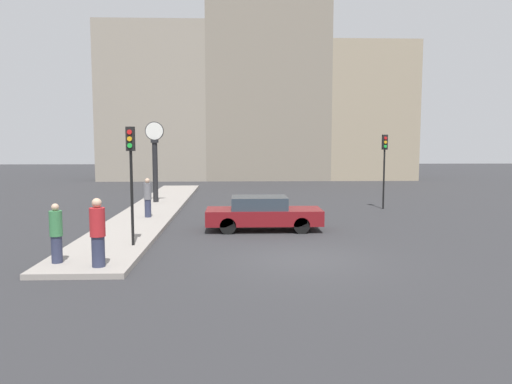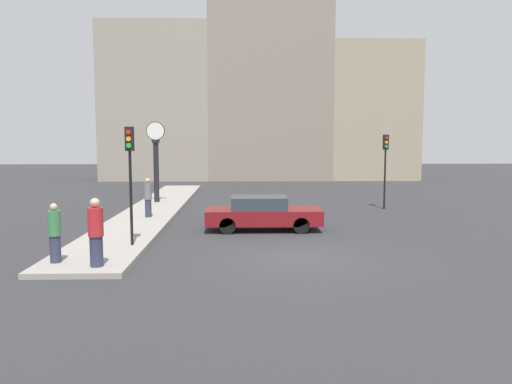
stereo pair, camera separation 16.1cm
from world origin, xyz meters
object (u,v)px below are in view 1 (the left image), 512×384
object	(u,v)px
sedan_car	(263,213)
pedestrian_red_top	(98,233)
traffic_light_near	(131,161)
street_clock	(155,161)
traffic_light_far	(384,156)
pedestrian_grey_jacket	(148,198)
pedestrian_green_hoodie	(56,233)

from	to	relation	value
sedan_car	pedestrian_red_top	world-z (taller)	pedestrian_red_top
traffic_light_near	street_clock	distance (m)	11.42
traffic_light_far	street_clock	size ratio (longest dim) A/B	0.87
traffic_light_far	pedestrian_grey_jacket	size ratio (longest dim) A/B	2.22
pedestrian_green_hoodie	pedestrian_grey_jacket	xyz separation A→B (m)	(1.04, 8.17, 0.04)
sedan_car	traffic_light_near	xyz separation A→B (m)	(-4.34, -3.36, 2.19)
sedan_car	pedestrian_green_hoodie	xyz separation A→B (m)	(-5.95, -5.62, 0.30)
pedestrian_green_hoodie	pedestrian_red_top	world-z (taller)	pedestrian_red_top
traffic_light_near	pedestrian_green_hoodie	world-z (taller)	traffic_light_near
street_clock	pedestrian_green_hoodie	distance (m)	13.70
street_clock	pedestrian_red_top	bearing A→B (deg)	-86.91
traffic_light_far	pedestrian_grey_jacket	bearing A→B (deg)	-163.61
pedestrian_grey_jacket	pedestrian_red_top	bearing A→B (deg)	-88.55
traffic_light_far	pedestrian_red_top	xyz separation A→B (m)	(-11.20, -12.00, -1.65)
traffic_light_near	pedestrian_green_hoodie	bearing A→B (deg)	-125.35
sedan_car	pedestrian_red_top	xyz separation A→B (m)	(-4.69, -6.09, 0.40)
pedestrian_green_hoodie	sedan_car	bearing A→B (deg)	43.39
sedan_car	street_clock	world-z (taller)	street_clock
sedan_car	traffic_light_near	size ratio (longest dim) A/B	1.19
traffic_light_far	traffic_light_near	bearing A→B (deg)	-139.51
street_clock	pedestrian_green_hoodie	size ratio (longest dim) A/B	2.65
pedestrian_green_hoodie	pedestrian_grey_jacket	world-z (taller)	pedestrian_grey_jacket
sedan_car	pedestrian_grey_jacket	xyz separation A→B (m)	(-4.91, 2.55, 0.34)
traffic_light_near	pedestrian_green_hoodie	xyz separation A→B (m)	(-1.60, -2.26, -1.89)
traffic_light_near	pedestrian_red_top	xyz separation A→B (m)	(-0.35, -2.73, -1.79)
pedestrian_red_top	sedan_car	bearing A→B (deg)	52.40
street_clock	pedestrian_grey_jacket	size ratio (longest dim) A/B	2.55
pedestrian_green_hoodie	pedestrian_red_top	distance (m)	1.34
pedestrian_red_top	pedestrian_grey_jacket	bearing A→B (deg)	91.45
sedan_car	traffic_light_far	distance (m)	9.03
traffic_light_far	street_clock	xyz separation A→B (m)	(-11.96, 2.09, -0.30)
traffic_light_far	pedestrian_red_top	bearing A→B (deg)	-133.04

